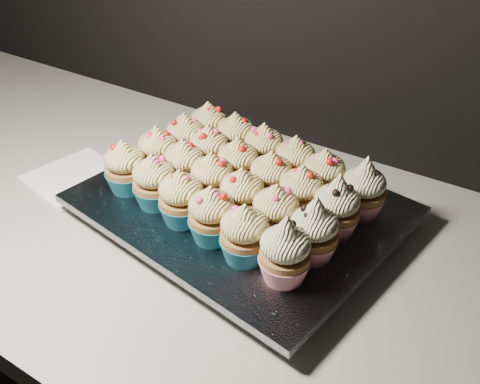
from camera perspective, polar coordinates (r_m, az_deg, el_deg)
The scene contains 29 objects.
cabinet at distance 1.23m, azimuth -10.76°, elevation -17.57°, with size 2.40×0.60×0.86m, color black.
worktop at distance 0.92m, azimuth -13.73°, elevation -0.02°, with size 2.44×0.64×0.04m, color beige.
napkin at distance 0.93m, azimuth -17.13°, elevation 1.49°, with size 0.14×0.14×0.00m, color white.
baking_tray at distance 0.79m, azimuth -0.00°, elevation -2.32°, with size 0.40×0.31×0.02m, color black.
foil_lining at distance 0.78m, azimuth -0.00°, elevation -1.32°, with size 0.44×0.34×0.01m, color silver.
cupcake_0 at distance 0.80m, azimuth -12.11°, elevation 2.57°, with size 0.06×0.06×0.08m.
cupcake_1 at distance 0.76m, azimuth -9.12°, elevation 1.04°, with size 0.06×0.06×0.08m.
cupcake_2 at distance 0.72m, azimuth -6.28°, elevation -0.68°, with size 0.06×0.06×0.08m.
cupcake_3 at distance 0.69m, azimuth -3.02°, elevation -2.50°, with size 0.06×0.06×0.08m.
cupcake_4 at distance 0.66m, azimuth 0.50°, elevation -4.56°, with size 0.06×0.06×0.08m.
cupcake_5 at distance 0.63m, azimuth 4.81°, elevation -6.44°, with size 0.06×0.06×0.10m.
cupcake_6 at distance 0.83m, azimuth -8.71°, elevation 4.19°, with size 0.06×0.06×0.08m.
cupcake_7 at distance 0.79m, azimuth -5.97°, elevation 2.79°, with size 0.06×0.06×0.08m.
cupcake_8 at distance 0.76m, azimuth -2.99°, elevation 1.27°, with size 0.06×0.06×0.08m.
cupcake_9 at distance 0.72m, azimuth 0.22°, elevation -0.49°, with size 0.06×0.06×0.08m.
cupcake_10 at distance 0.69m, azimuth 3.81°, elevation -2.32°, with size 0.06×0.06×0.08m.
cupcake_11 at distance 0.67m, azimuth 7.85°, elevation -4.23°, with size 0.06×0.06×0.10m.
cupcake_12 at distance 0.87m, azimuth -5.83°, elevation 5.67°, with size 0.06×0.06×0.08m.
cupcake_13 at distance 0.83m, azimuth -3.35°, elevation 4.35°, with size 0.06×0.06×0.08m.
cupcake_14 at distance 0.79m, azimuth -0.22°, elevation 2.92°, with size 0.06×0.06×0.08m.
cupcake_15 at distance 0.76m, azimuth 3.32°, elevation 1.44°, with size 0.06×0.06×0.08m.
cupcake_16 at distance 0.73m, azimuth 6.50°, elevation -0.15°, with size 0.06×0.06×0.08m.
cupcake_17 at distance 0.71m, azimuth 10.22°, elevation -1.71°, with size 0.06×0.06×0.10m.
cupcake_18 at distance 0.90m, azimuth -3.34°, elevation 6.94°, with size 0.06×0.06×0.08m.
cupcake_19 at distance 0.86m, azimuth -0.47°, elevation 5.79°, with size 0.06×0.06×0.08m.
cupcake_20 at distance 0.83m, azimuth 2.54°, elevation 4.53°, with size 0.06×0.06×0.08m.
cupcake_21 at distance 0.80m, azimuth 5.86°, elevation 3.13°, with size 0.06×0.06×0.08m.
cupcake_22 at distance 0.77m, azimuth 8.89°, elevation 1.64°, with size 0.06×0.06×0.08m.
cupcake_23 at distance 0.75m, azimuth 12.99°, elevation 0.20°, with size 0.06×0.06×0.10m.
Camera 1 is at (0.58, 1.20, 1.39)m, focal length 40.00 mm.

